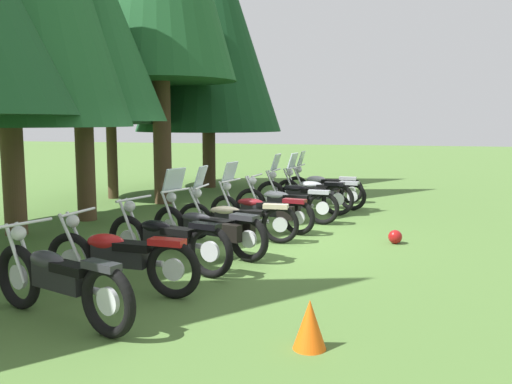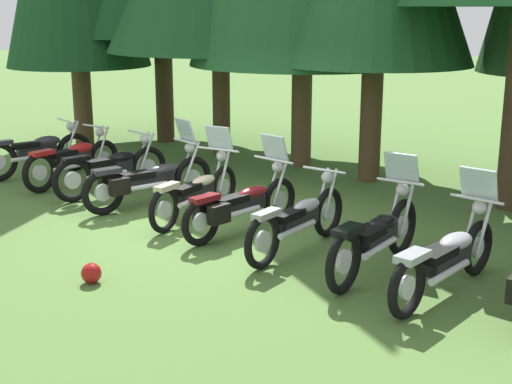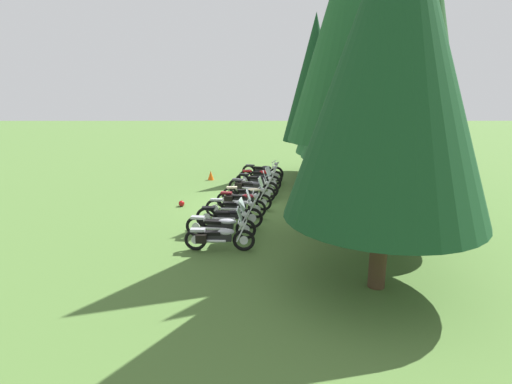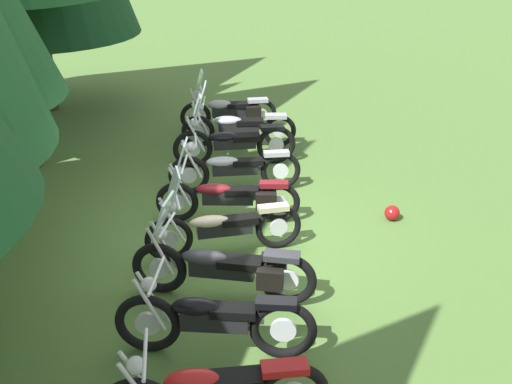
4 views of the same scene
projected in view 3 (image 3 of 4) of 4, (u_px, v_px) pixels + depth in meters
ground_plane at (246, 206)px, 17.09m from camera, size 80.00×80.00×0.00m
motorcycle_0 at (263, 171)px, 21.64m from camera, size 0.98×2.18×1.03m
motorcycle_1 at (261, 176)px, 20.59m from camera, size 0.69×2.19×1.01m
motorcycle_2 at (258, 181)px, 19.53m from camera, size 0.85×2.19×1.02m
motorcycle_3 at (252, 186)px, 18.53m from camera, size 1.04×2.27×1.37m
motorcycle_4 at (250, 192)px, 17.50m from camera, size 0.76×2.25×1.35m
motorcycle_5 at (243, 199)px, 16.56m from camera, size 0.85×2.23×1.34m
motorcycle_6 at (236, 207)px, 15.53m from camera, size 0.67×2.29×1.00m
motorcycle_7 at (230, 215)px, 14.39m from camera, size 0.63×2.34×1.38m
motorcycle_8 at (221, 225)px, 13.48m from camera, size 0.69×2.33×1.35m
motorcycle_9 at (219, 236)px, 12.45m from camera, size 0.65×2.12×1.35m
pine_tree_0 at (314, 79)px, 22.00m from camera, size 3.24×3.24×8.40m
pine_tree_1 at (347, 78)px, 20.79m from camera, size 4.44×4.44×7.76m
pine_tree_2 at (344, 85)px, 18.87m from camera, size 4.79×4.79×7.36m
pine_tree_3 at (354, 59)px, 16.65m from camera, size 4.49×4.49×9.60m
pine_tree_4 at (350, 96)px, 15.36m from camera, size 3.53×3.53×6.72m
pine_tree_5 at (356, 21)px, 12.18m from camera, size 3.88×3.88×10.16m
pine_tree_6 at (419, 51)px, 11.94m from camera, size 3.25×3.25×9.52m
pine_tree_7 at (394, 61)px, 9.00m from camera, size 4.65×4.65×8.88m
traffic_cone at (211, 175)px, 21.68m from camera, size 0.32×0.32×0.48m
dropped_helmet at (182, 203)px, 17.04m from camera, size 0.24×0.24×0.24m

